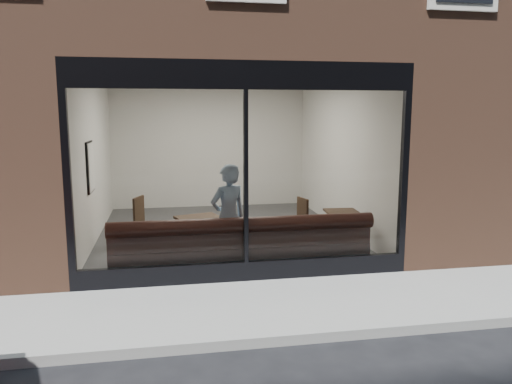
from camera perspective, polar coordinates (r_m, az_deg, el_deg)
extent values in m
plane|color=black|center=(5.69, 2.32, -16.83)|extent=(120.00, 120.00, 0.00)
cube|color=gray|center=(6.58, 0.37, -13.04)|extent=(40.00, 2.00, 0.01)
cube|color=gray|center=(5.62, 2.44, -16.50)|extent=(40.00, 0.10, 0.12)
cube|color=brown|center=(13.28, -21.74, 4.68)|extent=(2.50, 12.00, 3.20)
cube|color=brown|center=(13.90, 10.31, 5.36)|extent=(2.50, 12.00, 3.20)
cube|color=brown|center=(16.05, -6.29, 5.95)|extent=(5.00, 6.00, 3.20)
plane|color=#2D2D30|center=(10.35, -3.75, -4.66)|extent=(6.00, 6.00, 0.00)
plane|color=white|center=(10.07, -3.94, 13.13)|extent=(6.00, 6.00, 0.00)
plane|color=silver|center=(13.06, -5.34, 5.23)|extent=(5.00, 0.00, 5.00)
plane|color=silver|center=(10.12, -18.03, 3.67)|extent=(0.00, 6.00, 6.00)
plane|color=silver|center=(10.66, 9.61, 4.25)|extent=(0.00, 6.00, 6.00)
cube|color=black|center=(7.50, -1.13, -9.03)|extent=(5.00, 0.10, 0.30)
cube|color=black|center=(7.14, -1.21, 13.24)|extent=(5.00, 0.10, 0.40)
cube|color=black|center=(7.19, -1.17, 1.63)|extent=(0.06, 0.10, 2.50)
plane|color=white|center=(7.16, -1.13, 1.60)|extent=(4.80, 0.00, 4.80)
cube|color=#351913|center=(7.86, -1.61, -7.61)|extent=(4.00, 0.55, 0.45)
imported|color=#9FBCDA|center=(7.88, -3.18, -2.92)|extent=(0.73, 0.62, 1.69)
cube|color=black|center=(8.30, -6.41, -3.08)|extent=(0.87, 0.87, 0.04)
cube|color=black|center=(8.94, 9.80, -2.26)|extent=(0.61, 0.61, 0.04)
cube|color=black|center=(9.60, -14.20, -4.68)|extent=(0.54, 0.54, 0.04)
cube|color=black|center=(9.11, 4.24, -5.17)|extent=(0.45, 0.45, 0.04)
cube|color=white|center=(9.43, -18.32, 2.74)|extent=(0.02, 0.64, 0.86)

